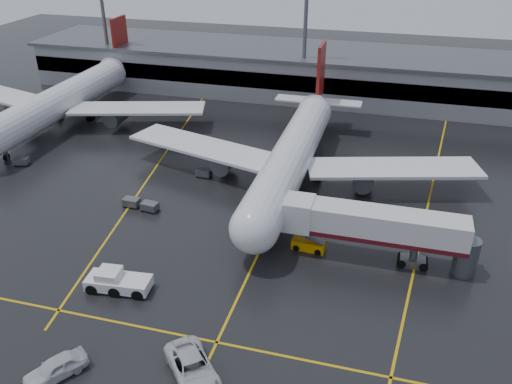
# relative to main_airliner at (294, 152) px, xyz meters

# --- Properties ---
(ground) EXTENTS (220.00, 220.00, 0.00)m
(ground) POSITION_rel_main_airliner_xyz_m (0.00, -9.70, -4.21)
(ground) COLOR black
(ground) RESTS_ON ground
(apron_line_centre) EXTENTS (0.25, 90.00, 0.02)m
(apron_line_centre) POSITION_rel_main_airliner_xyz_m (0.00, -9.70, -4.20)
(apron_line_centre) COLOR gold
(apron_line_centre) RESTS_ON ground
(apron_line_stop) EXTENTS (60.00, 0.25, 0.02)m
(apron_line_stop) POSITION_rel_main_airliner_xyz_m (0.00, -31.70, -4.20)
(apron_line_stop) COLOR gold
(apron_line_stop) RESTS_ON ground
(apron_line_left) EXTENTS (9.99, 69.35, 0.02)m
(apron_line_left) POSITION_rel_main_airliner_xyz_m (-20.00, 0.30, -4.20)
(apron_line_left) COLOR gold
(apron_line_left) RESTS_ON ground
(apron_line_right) EXTENTS (7.57, 69.64, 0.02)m
(apron_line_right) POSITION_rel_main_airliner_xyz_m (18.00, 0.30, -4.20)
(apron_line_right) COLOR gold
(apron_line_right) RESTS_ON ground
(terminal) EXTENTS (122.00, 19.00, 8.60)m
(terminal) POSITION_rel_main_airliner_xyz_m (0.00, 38.23, 0.11)
(terminal) COLOR gray
(terminal) RESTS_ON ground
(light_mast_left) EXTENTS (3.00, 1.20, 25.45)m
(light_mast_left) POSITION_rel_main_airliner_xyz_m (-45.00, 32.30, 10.27)
(light_mast_left) COLOR #595B60
(light_mast_left) RESTS_ON ground
(light_mast_mid) EXTENTS (3.00, 1.20, 25.45)m
(light_mast_mid) POSITION_rel_main_airliner_xyz_m (-5.00, 32.30, 10.27)
(light_mast_mid) COLOR #595B60
(light_mast_mid) RESTS_ON ground
(main_airliner) EXTENTS (48.80, 45.60, 14.10)m
(main_airliner) POSITION_rel_main_airliner_xyz_m (0.00, 0.00, 0.00)
(main_airliner) COLOR silver
(main_airliner) RESTS_ON ground
(second_airliner) EXTENTS (48.80, 45.60, 14.10)m
(second_airliner) POSITION_rel_main_airliner_xyz_m (-42.00, 12.00, 0.00)
(second_airliner) COLOR silver
(second_airliner) RESTS_ON ground
(jet_bridge) EXTENTS (19.90, 3.40, 6.05)m
(jet_bridge) POSITION_rel_main_airliner_xyz_m (11.87, -15.70, -0.28)
(jet_bridge) COLOR silver
(jet_bridge) RESTS_ON ground
(pushback_tractor) EXTENTS (6.46, 3.21, 2.23)m
(pushback_tractor) POSITION_rel_main_airliner_xyz_m (-11.70, -27.41, -3.32)
(pushback_tractor) COLOR white
(pushback_tractor) RESTS_ON ground
(belt_loader) EXTENTS (3.73, 1.96, 2.29)m
(belt_loader) POSITION_rel_main_airliner_xyz_m (5.05, -15.66, -3.64)
(belt_loader) COLOR #DD8F00
(belt_loader) RESTS_ON ground
(service_van_a) EXTENTS (6.67, 7.05, 1.85)m
(service_van_a) POSITION_rel_main_airliner_xyz_m (-0.55, -35.77, -3.28)
(service_van_a) COLOR silver
(service_van_a) RESTS_ON ground
(service_van_d) EXTENTS (4.45, 5.30, 1.71)m
(service_van_d) POSITION_rel_main_airliner_xyz_m (-11.08, -38.57, -3.35)
(service_van_d) COLOR silver
(service_van_d) RESTS_ON ground
(baggage_cart_a) EXTENTS (2.14, 1.52, 1.12)m
(baggage_cart_a) POSITION_rel_main_airliner_xyz_m (-15.23, -12.68, -3.58)
(baggage_cart_a) COLOR #595B60
(baggage_cart_a) RESTS_ON ground
(baggage_cart_b) EXTENTS (2.04, 1.36, 1.12)m
(baggage_cart_b) POSITION_rel_main_airliner_xyz_m (-17.88, -12.29, -3.58)
(baggage_cart_b) COLOR #595B60
(baggage_cart_b) RESTS_ON ground
(baggage_cart_c) EXTENTS (2.06, 1.40, 1.12)m
(baggage_cart_c) POSITION_rel_main_airliner_xyz_m (-12.07, -2.19, -3.58)
(baggage_cart_c) COLOR #595B60
(baggage_cart_c) RESTS_ON ground
(baggage_cart_d) EXTENTS (2.05, 1.38, 1.12)m
(baggage_cart_d) POSITION_rel_main_airliner_xyz_m (-46.50, 1.33, -3.58)
(baggage_cart_d) COLOR #595B60
(baggage_cart_d) RESTS_ON ground
(baggage_cart_e) EXTENTS (2.25, 1.73, 1.12)m
(baggage_cart_e) POSITION_rel_main_airliner_xyz_m (-38.77, -5.56, -3.58)
(baggage_cart_e) COLOR #595B60
(baggage_cart_e) RESTS_ON ground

